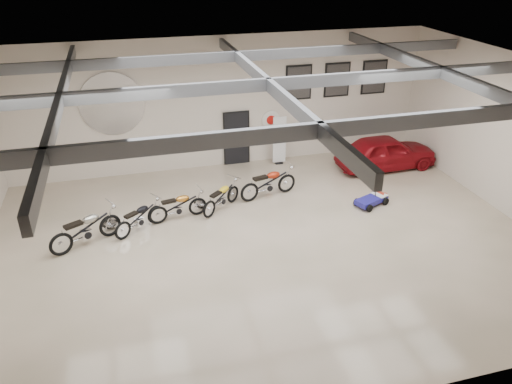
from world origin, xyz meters
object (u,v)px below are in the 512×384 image
object	(u,v)px
motorcycle_silver	(85,228)
go_kart	(374,197)
motorcycle_yellow	(221,197)
vintage_car	(386,152)
motorcycle_gold	(178,206)
motorcycle_black	(139,217)
motorcycle_red	(268,182)
banner_stand	(279,141)

from	to	relation	value
motorcycle_silver	go_kart	size ratio (longest dim) A/B	1.50
motorcycle_silver	motorcycle_yellow	distance (m)	4.37
vintage_car	motorcycle_gold	bearing A→B (deg)	101.15
motorcycle_silver	motorcycle_black	size ratio (longest dim) A/B	1.22
motorcycle_silver	motorcycle_red	world-z (taller)	motorcycle_silver
banner_stand	motorcycle_gold	bearing A→B (deg)	-140.29
banner_stand	go_kart	bearing A→B (deg)	-61.25
banner_stand	motorcycle_yellow	distance (m)	4.37
motorcycle_black	go_kart	bearing A→B (deg)	-38.99
motorcycle_silver	motorcycle_red	bearing A→B (deg)	-12.99
motorcycle_silver	motorcycle_black	xyz separation A→B (m)	(1.53, 0.43, -0.10)
motorcycle_gold	motorcycle_red	world-z (taller)	motorcycle_red
motorcycle_red	motorcycle_gold	bearing A→B (deg)	179.50
motorcycle_black	motorcycle_red	xyz separation A→B (m)	(4.46, 1.13, 0.09)
motorcycle_gold	motorcycle_black	bearing A→B (deg)	-173.39
motorcycle_silver	motorcycle_gold	bearing A→B (deg)	-11.10
motorcycle_black	vintage_car	size ratio (longest dim) A/B	0.46
motorcycle_silver	motorcycle_yellow	xyz separation A→B (m)	(4.23, 1.08, -0.09)
motorcycle_yellow	motorcycle_red	world-z (taller)	motorcycle_red
go_kart	motorcycle_black	bearing A→B (deg)	155.31
motorcycle_silver	go_kart	xyz separation A→B (m)	(9.28, 0.09, -0.30)
motorcycle_yellow	motorcycle_black	bearing A→B (deg)	152.92
banner_stand	motorcycle_yellow	world-z (taller)	banner_stand
motorcycle_gold	motorcycle_silver	bearing A→B (deg)	-174.21
motorcycle_black	banner_stand	bearing A→B (deg)	-2.83
banner_stand	motorcycle_black	bearing A→B (deg)	-144.03
motorcycle_red	vintage_car	bearing A→B (deg)	-0.60
banner_stand	vintage_car	size ratio (longest dim) A/B	0.49
banner_stand	go_kart	size ratio (longest dim) A/B	1.33
banner_stand	motorcycle_yellow	size ratio (longest dim) A/B	1.06
motorcycle_yellow	go_kart	size ratio (longest dim) A/B	1.26
motorcycle_black	vintage_car	world-z (taller)	vintage_car
motorcycle_silver	motorcycle_yellow	size ratio (longest dim) A/B	1.19
vintage_car	motorcycle_silver	bearing A→B (deg)	102.06
banner_stand	motorcycle_silver	bearing A→B (deg)	-147.37
motorcycle_red	vintage_car	distance (m)	5.24
motorcycle_gold	go_kart	size ratio (longest dim) A/B	1.29
motorcycle_red	go_kart	size ratio (longest dim) A/B	1.46
motorcycle_gold	vintage_car	bearing A→B (deg)	2.17
banner_stand	motorcycle_red	distance (m)	2.96
motorcycle_silver	vintage_car	distance (m)	11.43
motorcycle_yellow	motorcycle_red	size ratio (longest dim) A/B	0.86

